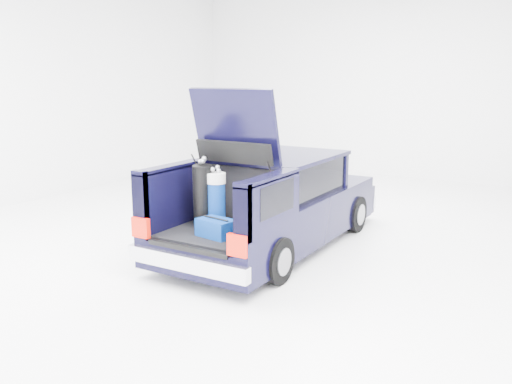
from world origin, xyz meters
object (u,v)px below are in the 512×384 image
Objects in this scene: blue_golf_bag at (216,200)px; red_suitcase at (255,211)px; black_golf_bag at (203,196)px; blue_duffel at (216,228)px; car at (276,203)px.

red_suitcase is at bearing 20.02° from blue_golf_bag.
black_golf_bag is 1.83× the size of blue_duffel.
red_suitcase is 0.54m from blue_golf_bag.
blue_duffel is at bearing -59.02° from blue_golf_bag.
blue_golf_bag is at bearing 133.58° from blue_duffel.
red_suitcase reaches higher than blue_duffel.
blue_duffel is (-0.27, -0.52, -0.15)m from red_suitcase.
red_suitcase is at bearing 72.39° from blue_duffel.
car is 4.85× the size of black_golf_bag.
car reaches higher than red_suitcase.
blue_golf_bag is at bearing -166.99° from red_suitcase.
blue_golf_bag is (-0.12, -1.44, 0.32)m from car.
red_suitcase is 0.58× the size of black_golf_bag.
blue_duffel is at bearing -54.72° from black_golf_bag.
black_golf_bag is at bearing -169.23° from blue_golf_bag.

